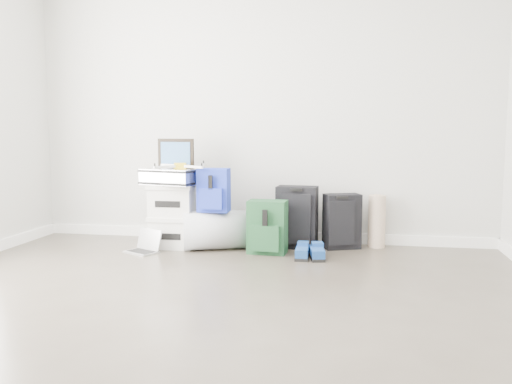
% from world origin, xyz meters
% --- Properties ---
extents(ground, '(5.00, 5.00, 0.00)m').
position_xyz_m(ground, '(0.00, 0.00, 0.00)').
color(ground, '#3C342B').
rests_on(ground, ground).
extents(room_envelope, '(4.52, 5.02, 2.71)m').
position_xyz_m(room_envelope, '(0.00, 0.02, 1.72)').
color(room_envelope, beige).
rests_on(room_envelope, ground).
extents(boxes_stack, '(0.42, 0.34, 0.59)m').
position_xyz_m(boxes_stack, '(-0.74, 2.04, 0.30)').
color(boxes_stack, silver).
rests_on(boxes_stack, ground).
extents(briefcase, '(0.57, 0.47, 0.14)m').
position_xyz_m(briefcase, '(-0.74, 2.04, 0.67)').
color(briefcase, '#B2B2B7').
rests_on(briefcase, boxes_stack).
extents(painting, '(0.36, 0.08, 0.27)m').
position_xyz_m(painting, '(-0.74, 2.14, 0.87)').
color(painting, black).
rests_on(painting, briefcase).
extents(drone, '(0.52, 0.52, 0.05)m').
position_xyz_m(drone, '(-0.66, 2.02, 0.76)').
color(drone, gold).
rests_on(drone, briefcase).
extents(duffel_bag, '(0.66, 0.53, 0.35)m').
position_xyz_m(duffel_bag, '(-0.34, 2.02, 0.18)').
color(duffel_bag, gray).
rests_on(duffel_bag, ground).
extents(blue_backpack, '(0.28, 0.21, 0.39)m').
position_xyz_m(blue_backpack, '(-0.34, 1.99, 0.54)').
color(blue_backpack, '#1A22AC').
rests_on(blue_backpack, duffel_bag).
extents(large_suitcase, '(0.38, 0.26, 0.57)m').
position_xyz_m(large_suitcase, '(0.39, 2.22, 0.29)').
color(large_suitcase, black).
rests_on(large_suitcase, ground).
extents(green_backpack, '(0.35, 0.26, 0.47)m').
position_xyz_m(green_backpack, '(0.16, 1.94, 0.23)').
color(green_backpack, '#163C1A').
rests_on(green_backpack, ground).
extents(carry_on, '(0.37, 0.31, 0.51)m').
position_xyz_m(carry_on, '(0.81, 2.26, 0.25)').
color(carry_on, black).
rests_on(carry_on, ground).
extents(shoes, '(0.27, 0.30, 0.09)m').
position_xyz_m(shoes, '(0.55, 1.81, 0.05)').
color(shoes, black).
rests_on(shoes, ground).
extents(rolled_rug, '(0.16, 0.16, 0.49)m').
position_xyz_m(rolled_rug, '(1.13, 2.38, 0.24)').
color(rolled_rug, tan).
rests_on(rolled_rug, ground).
extents(laptop, '(0.34, 0.31, 0.20)m').
position_xyz_m(laptop, '(-0.93, 1.79, 0.05)').
color(laptop, silver).
rests_on(laptop, ground).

